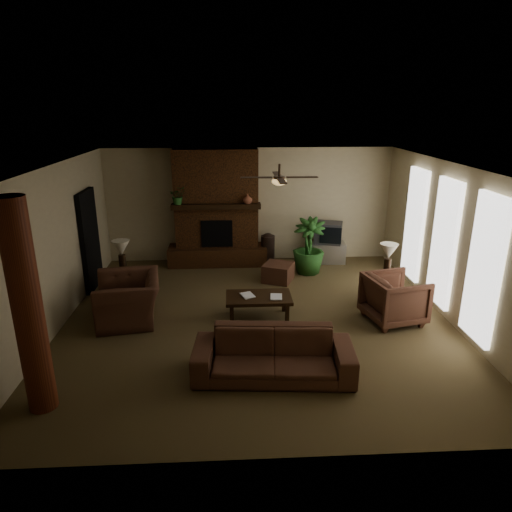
{
  "coord_description": "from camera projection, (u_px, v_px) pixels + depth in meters",
  "views": [
    {
      "loc": [
        -0.44,
        -7.62,
        3.77
      ],
      "look_at": [
        0.0,
        0.4,
        1.1
      ],
      "focal_mm": 32.0,
      "sensor_mm": 36.0,
      "label": 1
    }
  ],
  "objects": [
    {
      "name": "room_shell",
      "position": [
        257.0,
        247.0,
        7.99
      ],
      "size": [
        7.0,
        7.0,
        7.0
      ],
      "color": "brown",
      "rests_on": "ground"
    },
    {
      "name": "fireplace",
      "position": [
        217.0,
        218.0,
        11.08
      ],
      "size": [
        2.4,
        0.7,
        2.8
      ],
      "color": "#563017",
      "rests_on": "ground"
    },
    {
      "name": "windows",
      "position": [
        444.0,
        243.0,
        8.37
      ],
      "size": [
        0.08,
        3.65,
        2.35
      ],
      "color": "white",
      "rests_on": "ground"
    },
    {
      "name": "log_column",
      "position": [
        28.0,
        309.0,
        5.56
      ],
      "size": [
        0.36,
        0.36,
        2.8
      ],
      "primitive_type": "cylinder",
      "color": "maroon",
      "rests_on": "ground"
    },
    {
      "name": "doorway",
      "position": [
        90.0,
        240.0,
        9.62
      ],
      "size": [
        0.1,
        1.0,
        2.1
      ],
      "primitive_type": "cube",
      "color": "black",
      "rests_on": "ground"
    },
    {
      "name": "ceiling_fan",
      "position": [
        279.0,
        180.0,
        7.94
      ],
      "size": [
        1.35,
        1.35,
        0.37
      ],
      "color": "#2E2014",
      "rests_on": "ceiling"
    },
    {
      "name": "sofa",
      "position": [
        273.0,
        348.0,
        6.55
      ],
      "size": [
        2.35,
        0.85,
        0.9
      ],
      "primitive_type": "imported",
      "rotation": [
        0.0,
        0.0,
        -0.08
      ],
      "color": "#513223",
      "rests_on": "ground"
    },
    {
      "name": "armchair_left",
      "position": [
        128.0,
        292.0,
        8.24
      ],
      "size": [
        1.03,
        1.4,
        1.11
      ],
      "primitive_type": "imported",
      "rotation": [
        0.0,
        0.0,
        -1.4
      ],
      "color": "#513223",
      "rests_on": "ground"
    },
    {
      "name": "armchair_right",
      "position": [
        395.0,
        296.0,
        8.22
      ],
      "size": [
        1.07,
        1.11,
        0.97
      ],
      "primitive_type": "imported",
      "rotation": [
        0.0,
        0.0,
        1.8
      ],
      "color": "#513223",
      "rests_on": "ground"
    },
    {
      "name": "coffee_table",
      "position": [
        259.0,
        299.0,
        8.39
      ],
      "size": [
        1.2,
        0.7,
        0.43
      ],
      "color": "black",
      "rests_on": "ground"
    },
    {
      "name": "ottoman",
      "position": [
        278.0,
        272.0,
        10.21
      ],
      "size": [
        0.79,
        0.79,
        0.4
      ],
      "primitive_type": "cube",
      "rotation": [
        0.0,
        0.0,
        -0.41
      ],
      "color": "#513223",
      "rests_on": "ground"
    },
    {
      "name": "tv_stand",
      "position": [
        327.0,
        252.0,
        11.44
      ],
      "size": [
        0.88,
        0.55,
        0.5
      ],
      "primitive_type": "cube",
      "rotation": [
        0.0,
        0.0,
        -0.06
      ],
      "color": "#B2B2B4",
      "rests_on": "ground"
    },
    {
      "name": "tv",
      "position": [
        328.0,
        233.0,
        11.27
      ],
      "size": [
        0.77,
        0.69,
        0.52
      ],
      "color": "#363639",
      "rests_on": "tv_stand"
    },
    {
      "name": "floor_vase",
      "position": [
        268.0,
        246.0,
        11.3
      ],
      "size": [
        0.34,
        0.34,
        0.77
      ],
      "color": "black",
      "rests_on": "ground"
    },
    {
      "name": "floor_plant",
      "position": [
        308.0,
        258.0,
        10.66
      ],
      "size": [
        1.01,
        1.44,
        0.73
      ],
      "primitive_type": "imported",
      "rotation": [
        0.0,
        0.0,
        -0.23
      ],
      "color": "#285723",
      "rests_on": "ground"
    },
    {
      "name": "side_table_left",
      "position": [
        123.0,
        284.0,
        9.34
      ],
      "size": [
        0.66,
        0.66,
        0.55
      ],
      "primitive_type": "cube",
      "rotation": [
        0.0,
        0.0,
        0.42
      ],
      "color": "black",
      "rests_on": "ground"
    },
    {
      "name": "lamp_left",
      "position": [
        121.0,
        250.0,
        9.13
      ],
      "size": [
        0.36,
        0.36,
        0.65
      ],
      "color": "#2E2014",
      "rests_on": "side_table_left"
    },
    {
      "name": "side_table_right",
      "position": [
        383.0,
        288.0,
        9.13
      ],
      "size": [
        0.66,
        0.66,
        0.55
      ],
      "primitive_type": "cube",
      "rotation": [
        0.0,
        0.0,
        0.41
      ],
      "color": "black",
      "rests_on": "ground"
    },
    {
      "name": "lamp_right",
      "position": [
        389.0,
        254.0,
        8.92
      ],
      "size": [
        0.41,
        0.41,
        0.65
      ],
      "color": "#2E2014",
      "rests_on": "side_table_right"
    },
    {
      "name": "mantel_plant",
      "position": [
        178.0,
        197.0,
        10.59
      ],
      "size": [
        0.45,
        0.48,
        0.33
      ],
      "primitive_type": "imported",
      "rotation": [
        0.0,
        0.0,
        0.19
      ],
      "color": "#285723",
      "rests_on": "fireplace"
    },
    {
      "name": "mantel_vase",
      "position": [
        248.0,
        199.0,
        10.67
      ],
      "size": [
        0.22,
        0.23,
        0.22
      ],
      "primitive_type": "imported",
      "rotation": [
        0.0,
        0.0,
        0.02
      ],
      "color": "brown",
      "rests_on": "fireplace"
    },
    {
      "name": "book_a",
      "position": [
        242.0,
        290.0,
        8.28
      ],
      "size": [
        0.21,
        0.1,
        0.29
      ],
      "primitive_type": "imported",
      "rotation": [
        0.0,
        0.0,
        0.35
      ],
      "color": "#999999",
      "rests_on": "coffee_table"
    },
    {
      "name": "book_b",
      "position": [
        270.0,
        290.0,
        8.27
      ],
      "size": [
        0.21,
        0.04,
        0.29
      ],
      "primitive_type": "imported",
      "rotation": [
        0.0,
        0.0,
        -0.1
      ],
      "color": "#999999",
      "rests_on": "coffee_table"
    }
  ]
}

